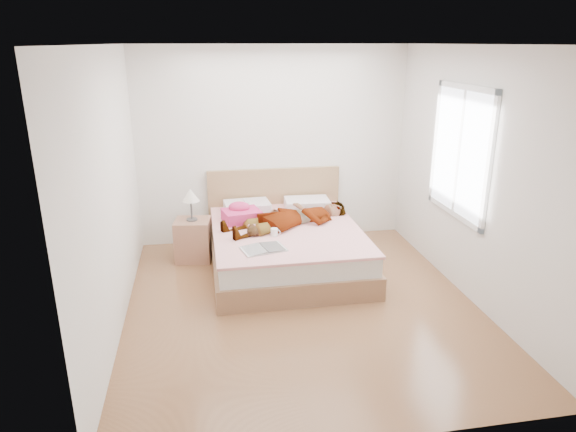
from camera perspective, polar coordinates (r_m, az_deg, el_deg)
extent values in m
plane|color=#54301A|center=(5.48, 1.55, -9.80)|extent=(4.00, 4.00, 0.00)
imported|color=white|center=(6.26, 0.23, 0.20)|extent=(1.82, 1.24, 0.23)
ellipsoid|color=black|center=(6.64, -5.30, 0.53)|extent=(0.52, 0.61, 0.08)
cube|color=silver|center=(6.55, -4.69, 1.68)|extent=(0.08, 0.11, 0.05)
plane|color=white|center=(4.81, 1.83, 18.53)|extent=(4.00, 4.00, 0.00)
plane|color=white|center=(6.91, -1.65, 7.76)|extent=(3.60, 0.00, 3.60)
plane|color=silver|center=(3.17, 8.92, -6.08)|extent=(3.60, 0.00, 3.60)
plane|color=silver|center=(4.97, -19.15, 2.30)|extent=(0.00, 4.00, 4.00)
plane|color=silver|center=(5.62, 20.00, 4.06)|extent=(0.00, 4.00, 4.00)
cube|color=white|center=(5.82, 18.58, 6.71)|extent=(0.02, 1.10, 1.30)
cube|color=silver|center=(5.33, 21.46, 5.35)|extent=(0.04, 0.06, 1.42)
cube|color=silver|center=(6.33, 16.14, 7.85)|extent=(0.04, 0.06, 1.42)
cube|color=silver|center=(5.99, 17.91, 0.36)|extent=(0.04, 1.22, 0.06)
cube|color=silver|center=(5.73, 19.30, 13.36)|extent=(0.04, 1.22, 0.06)
cube|color=silver|center=(5.82, 18.54, 6.71)|extent=(0.03, 0.04, 1.30)
cube|color=brown|center=(6.26, -0.16, -4.65)|extent=(1.78, 2.08, 0.26)
cube|color=silver|center=(6.17, -0.16, -2.61)|extent=(1.70, 2.00, 0.22)
cube|color=white|center=(6.13, -0.16, -1.52)|extent=(1.74, 2.04, 0.03)
cube|color=olive|center=(7.07, -1.54, 1.32)|extent=(1.80, 0.07, 1.00)
cube|color=silver|center=(6.73, -4.56, 1.02)|extent=(0.61, 0.44, 0.13)
cube|color=white|center=(6.84, 2.12, 1.37)|extent=(0.60, 0.43, 0.13)
cube|color=#D93B8D|center=(6.37, -5.17, 0.04)|extent=(0.51, 0.44, 0.14)
ellipsoid|color=#D63A7C|center=(6.40, -5.45, 1.00)|extent=(0.30, 0.24, 0.13)
cube|color=silver|center=(5.51, -2.75, -3.69)|extent=(0.51, 0.40, 0.01)
cube|color=white|center=(5.47, -3.90, -3.76)|extent=(0.29, 0.34, 0.02)
cube|color=#2A2A2A|center=(5.55, -1.62, -3.41)|extent=(0.29, 0.34, 0.02)
cylinder|color=white|center=(5.87, -1.54, -1.82)|extent=(0.10, 0.10, 0.09)
torus|color=white|center=(5.86, -1.13, -1.82)|extent=(0.07, 0.03, 0.07)
cylinder|color=black|center=(5.86, -1.55, -1.47)|extent=(0.09, 0.09, 0.00)
ellipsoid|color=black|center=(5.89, -3.94, -1.67)|extent=(0.13, 0.15, 0.11)
ellipsoid|color=#EEDCC6|center=(5.87, -3.93, -1.63)|extent=(0.07, 0.08, 0.06)
sphere|color=black|center=(5.96, -4.03, -1.31)|extent=(0.09, 0.09, 0.09)
sphere|color=pink|center=(5.98, -4.36, -1.08)|extent=(0.03, 0.03, 0.03)
sphere|color=#FCA4BF|center=(5.99, -3.77, -1.05)|extent=(0.03, 0.03, 0.03)
ellipsoid|color=black|center=(5.86, -4.37, -2.06)|extent=(0.03, 0.05, 0.03)
ellipsoid|color=black|center=(5.87, -3.42, -2.01)|extent=(0.03, 0.05, 0.03)
cube|color=#8E5A41|center=(6.55, -10.48, -2.63)|extent=(0.48, 0.44, 0.53)
cylinder|color=#4D4D4D|center=(6.46, -10.62, -0.38)|extent=(0.15, 0.15, 0.02)
cylinder|color=#454545|center=(6.42, -10.69, 0.75)|extent=(0.03, 0.03, 0.27)
cone|color=white|center=(6.37, -10.79, 2.30)|extent=(0.24, 0.24, 0.15)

